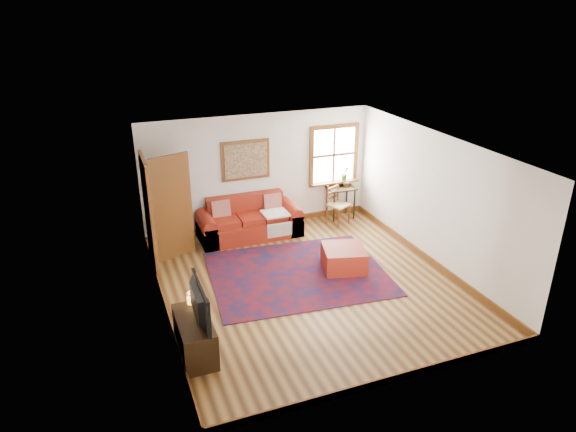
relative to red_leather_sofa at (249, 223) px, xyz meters
name	(u,v)px	position (x,y,z in m)	size (l,w,h in m)	color
ground	(309,284)	(0.38, -2.33, -0.28)	(5.50, 5.50, 0.00)	#492C13
room_envelope	(310,196)	(0.38, -2.32, 1.37)	(5.04, 5.54, 2.52)	silver
window	(335,161)	(2.16, 0.37, 1.04)	(1.18, 0.20, 1.38)	white
doorway	(162,209)	(-1.83, -0.55, 0.79)	(0.89, 1.08, 2.14)	black
framed_artwork	(246,160)	(0.08, 0.38, 1.27)	(1.05, 0.07, 0.85)	brown
persian_rug	(298,273)	(0.33, -1.93, -0.27)	(3.15, 2.52, 0.02)	#580C11
red_leather_sofa	(249,223)	(0.00, 0.00, 0.00)	(2.14, 0.88, 0.84)	maroon
red_ottoman	(344,258)	(1.20, -2.06, -0.06)	(0.75, 0.75, 0.43)	maroon
side_table	(341,192)	(2.25, 0.20, 0.33)	(0.61, 0.46, 0.73)	black
ladder_back_chair	(337,203)	(2.01, -0.07, 0.21)	(0.55, 0.54, 0.91)	tan
media_cabinet	(195,336)	(-1.88, -3.53, 0.00)	(0.46, 1.02, 0.56)	black
television	(194,303)	(-1.86, -3.56, 0.56)	(0.97, 0.13, 0.56)	black
candle_hurricane	(191,299)	(-1.83, -3.11, 0.37)	(0.12, 0.12, 0.18)	silver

